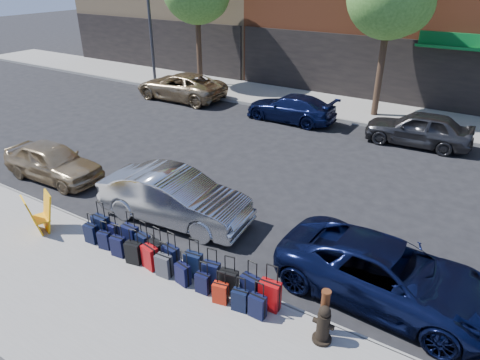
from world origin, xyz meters
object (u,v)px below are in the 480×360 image
Objects in this scene: display_rack at (39,214)px; car_near_1 at (174,197)px; streetlight at (151,4)px; car_near_2 at (387,274)px; car_far_0 at (181,86)px; suitcase_front_5 at (171,258)px; car_far_1 at (291,108)px; car_far_2 at (418,129)px; bollard at (324,311)px; fire_hydrant at (323,325)px; car_near_0 at (53,161)px.

display_rack is 0.24× the size of car_near_1.
streetlight reaches higher than car_near_1.
car_near_2 is 0.93× the size of car_far_0.
streetlight is at bearing -119.19° from car_far_0.
streetlight is at bearing 138.14° from suitcase_front_5.
car_near_1 is at bearing 7.36° from car_far_1.
car_near_1 is 9.85m from car_far_1.
suitcase_front_5 is 15.15m from car_far_0.
car_near_1 is 12.69m from car_far_0.
streetlight is 1.57× the size of car_far_0.
car_far_2 reaches higher than display_rack.
bollard is 0.24× the size of car_far_2.
fire_hydrant is 2.09m from car_near_2.
car_near_0 is at bearing 170.15° from suitcase_front_5.
car_near_2 is at bearing -96.83° from car_near_1.
suitcase_front_5 is (12.72, -13.64, -4.20)m from streetlight.
car_near_0 is at bearing 85.57° from car_near_1.
car_near_2 is at bearing 4.56° from car_far_2.
suitcase_front_5 is at bearing -148.27° from car_near_1.
car_far_1 is (10.07, -1.92, -4.04)m from streetlight.
bollard is at bearing -39.42° from streetlight.
car_far_2 is at bearing 95.68° from fire_hydrant.
streetlight is 21.26m from car_near_2.
car_near_1 is (-5.28, 1.87, 0.06)m from bollard.
car_far_2 reaches higher than car_far_1.
car_near_0 is (-10.62, 1.95, 0.10)m from fire_hydrant.
bollard is at bearing -115.40° from car_near_1.
car_far_1 is (-6.44, 11.65, -0.05)m from bollard.
car_near_2 is (4.50, 1.84, 0.20)m from suitcase_front_5.
car_near_1 is 10.78m from car_far_2.
car_near_0 is 0.78× the size of car_near_2.
car_near_1 is 0.87× the size of car_far_0.
car_far_0 is at bearing -28.05° from streetlight.
bollard is 5.60m from car_near_1.
display_rack is 3.59m from car_near_1.
streetlight is at bearing -100.58° from car_far_2.
car_near_2 is (6.00, -0.10, -0.07)m from car_near_1.
car_far_0 is at bearing 57.40° from car_near_2.
display_rack is at bearing -5.69° from car_far_1.
car_near_1 is at bearing 37.40° from car_far_0.
car_near_0 is at bearing 93.37° from car_near_2.
car_far_1 is (-7.15, 9.88, -0.04)m from car_near_2.
car_near_2 is 9.96m from car_far_2.
car_near_1 is at bearing 160.48° from bollard.
car_far_0 reaches higher than suitcase_front_5.
car_near_1 reaches higher than car_far_0.
car_far_2 is (5.74, -0.02, 0.08)m from car_far_1.
car_near_2 is 1.15× the size of car_far_2.
streetlight is 21.74m from bollard.
fire_hydrant is at bearing 29.40° from car_far_1.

